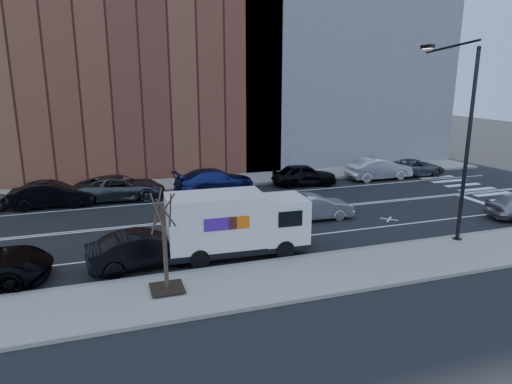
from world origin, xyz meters
TOP-DOWN VIEW (x-y plane):
  - ground at (0.00, 0.00)m, footprint 120.00×120.00m
  - sidewalk_near at (0.00, -8.80)m, footprint 44.00×3.60m
  - sidewalk_far at (0.00, 8.80)m, footprint 44.00×3.60m
  - curb_near at (0.00, -7.00)m, footprint 44.00×0.25m
  - curb_far at (0.00, 7.00)m, footprint 44.00×0.25m
  - crosswalk at (16.00, 0.00)m, footprint 3.00×14.00m
  - road_markings at (0.00, 0.00)m, footprint 40.00×8.60m
  - bldg_brick at (-8.00, 15.60)m, footprint 26.00×10.00m
  - bldg_concrete at (12.00, 15.60)m, footprint 20.00×10.00m
  - streetlight at (7.00, -6.91)m, footprint 0.44×4.02m
  - street_tree at (-7.00, -8.40)m, footprint 1.20×1.20m
  - fedex_van at (-3.56, -5.60)m, footprint 6.35×2.45m
  - far_parked_b at (-12.02, 5.44)m, footprint 4.83×1.87m
  - far_parked_c at (-8.00, 5.91)m, footprint 5.80×2.97m
  - far_parked_d at (-1.75, 5.91)m, footprint 5.82×2.98m
  - far_parked_e at (4.89, 5.72)m, footprint 4.86×2.43m
  - far_parked_f at (11.20, 5.76)m, footprint 5.12×1.86m
  - far_parked_g at (14.77, 6.04)m, footprint 4.99×2.69m
  - driving_sedan at (2.03, -1.93)m, footprint 4.35×1.67m
  - near_parked_rear_a at (-7.50, -5.61)m, footprint 4.81×2.16m

SIDE VIEW (x-z plane):
  - ground at x=0.00m, z-range 0.00..0.00m
  - crosswalk at x=16.00m, z-range 0.00..0.01m
  - road_markings at x=0.00m, z-range 0.00..0.01m
  - sidewalk_near at x=0.00m, z-range 0.00..0.15m
  - sidewalk_far at x=0.00m, z-range 0.00..0.15m
  - curb_near at x=0.00m, z-range 0.00..0.17m
  - curb_far at x=0.00m, z-range 0.00..0.17m
  - far_parked_g at x=14.77m, z-range 0.00..1.33m
  - driving_sedan at x=2.03m, z-range 0.00..1.41m
  - near_parked_rear_a at x=-7.50m, z-range 0.00..1.53m
  - far_parked_b at x=-12.02m, z-range 0.00..1.57m
  - far_parked_c at x=-8.00m, z-range 0.00..1.57m
  - far_parked_e at x=4.89m, z-range 0.00..1.59m
  - far_parked_d at x=-1.75m, z-range 0.00..1.62m
  - far_parked_f at x=11.20m, z-range 0.00..1.68m
  - street_tree at x=-7.00m, z-range -0.42..3.33m
  - fedex_van at x=-3.56m, z-range 0.07..2.93m
  - streetlight at x=7.00m, z-range 0.41..9.75m
  - bldg_brick at x=-8.00m, z-range 0.00..22.00m
  - bldg_concrete at x=12.00m, z-range 0.00..26.00m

